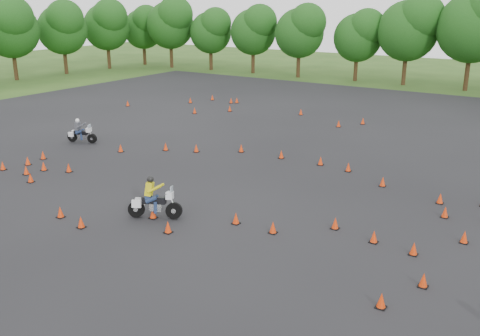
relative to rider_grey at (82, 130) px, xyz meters
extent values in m
plane|color=#2D5119|center=(13.22, -6.32, -0.77)|extent=(140.00, 140.00, 0.00)
plane|color=black|center=(13.22, -0.32, -0.76)|extent=(62.00, 62.00, 0.00)
cone|color=red|center=(8.65, -8.77, -0.54)|extent=(0.26, 0.26, 0.45)
cone|color=red|center=(0.45, 10.86, -0.54)|extent=(0.26, 0.26, 0.45)
cone|color=red|center=(18.45, 2.13, -0.54)|extent=(0.26, 0.26, 0.45)
cone|color=red|center=(9.53, 3.51, -0.54)|extent=(0.26, 0.26, 0.45)
cone|color=red|center=(21.89, -8.21, -0.54)|extent=(0.26, 0.26, 0.45)
cone|color=red|center=(0.92, -6.16, -0.54)|extent=(0.26, 0.26, 0.45)
cone|color=red|center=(23.01, -2.34, -0.54)|extent=(0.26, 0.26, 0.45)
cone|color=red|center=(21.73, -4.31, -0.54)|extent=(0.26, 0.26, 0.45)
cone|color=red|center=(14.51, 3.66, -0.54)|extent=(0.26, 0.26, 0.45)
cone|color=red|center=(7.69, 14.89, -0.54)|extent=(0.26, 0.26, 0.45)
cone|color=red|center=(3.60, -0.31, -0.54)|extent=(0.26, 0.26, 0.45)
cone|color=red|center=(12.87, 14.41, -0.54)|extent=(0.26, 0.26, 0.45)
cone|color=red|center=(1.02, -3.73, -0.54)|extent=(0.26, 0.26, 0.45)
cone|color=red|center=(13.32, -7.54, -0.54)|extent=(0.26, 0.26, 0.45)
cone|color=red|center=(3.84, -6.63, -0.54)|extent=(0.26, 0.26, 0.45)
cone|color=red|center=(12.12, 3.64, -0.54)|extent=(0.26, 0.26, 0.45)
cone|color=red|center=(2.62, -5.99, -0.54)|extent=(0.26, 0.26, 0.45)
cone|color=red|center=(-2.57, 14.19, -0.54)|extent=(0.26, 0.26, 0.45)
cone|color=red|center=(1.26, -4.90, -0.54)|extent=(0.26, 0.26, 0.45)
cone|color=red|center=(-1.80, 16.37, -0.54)|extent=(0.26, 0.26, 0.45)
cone|color=red|center=(7.32, 2.08, -0.54)|extent=(0.26, 0.26, 0.45)
cone|color=red|center=(4.11, -4.53, -0.54)|extent=(0.26, 0.26, 0.45)
cone|color=red|center=(0.44, 16.01, -0.54)|extent=(0.26, 0.26, 0.45)
cone|color=red|center=(18.54, -3.73, -0.54)|extent=(0.26, 0.26, 0.45)
cone|color=red|center=(21.30, 1.29, -0.54)|extent=(0.26, 0.26, 0.45)
cone|color=red|center=(15.03, -5.42, -0.54)|extent=(0.26, 0.26, 0.45)
cone|color=red|center=(0.79, 16.38, -0.54)|extent=(0.26, 0.26, 0.45)
cone|color=red|center=(2.31, 13.04, -0.54)|extent=(0.26, 0.26, 0.45)
cone|color=red|center=(-6.11, 10.23, -0.54)|extent=(0.26, 0.26, 0.45)
cone|color=red|center=(22.60, -6.35, -0.54)|extent=(0.26, 0.26, 0.45)
cone|color=red|center=(20.22, -4.10, -0.54)|extent=(0.26, 0.26, 0.45)
cone|color=red|center=(5.59, 1.38, -0.54)|extent=(0.26, 0.26, 0.45)
cone|color=red|center=(10.17, -9.02, -0.54)|extent=(0.26, 0.26, 0.45)
cone|color=red|center=(21.85, -0.23, -0.54)|extent=(0.26, 0.26, 0.45)
cone|color=red|center=(2.79, -5.05, -0.54)|extent=(0.26, 0.26, 0.45)
cone|color=red|center=(16.70, -5.39, -0.54)|extent=(0.26, 0.26, 0.45)
cone|color=red|center=(11.88, -6.78, -0.54)|extent=(0.26, 0.26, 0.45)
cone|color=red|center=(16.19, 3.43, -0.54)|extent=(0.26, 0.26, 0.45)
cone|color=red|center=(11.76, 12.65, -0.54)|extent=(0.26, 0.26, 0.45)
camera|label=1|loc=(25.82, -21.78, 7.75)|focal=40.00mm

